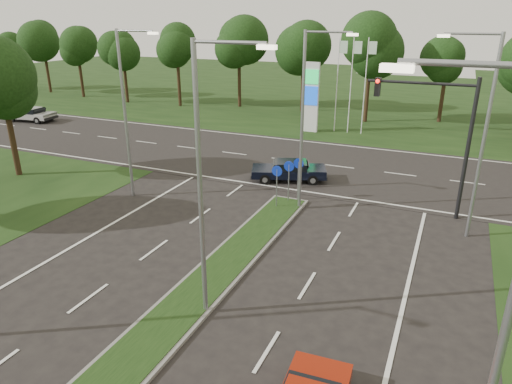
% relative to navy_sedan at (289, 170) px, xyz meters
% --- Properties ---
extents(verge_far, '(160.00, 50.00, 0.02)m').
position_rel_navy_sedan_xyz_m(verge_far, '(1.23, 34.99, -0.67)').
color(verge_far, black).
rests_on(verge_far, ground).
extents(cross_road, '(160.00, 12.00, 0.02)m').
position_rel_navy_sedan_xyz_m(cross_road, '(1.23, 3.99, -0.67)').
color(cross_road, black).
rests_on(cross_road, ground).
extents(median_kerb, '(2.00, 26.00, 0.12)m').
position_rel_navy_sedan_xyz_m(median_kerb, '(1.23, -16.01, -0.61)').
color(median_kerb, slate).
rests_on(median_kerb, ground).
extents(streetlight_median_near, '(2.53, 0.22, 9.00)m').
position_rel_navy_sedan_xyz_m(streetlight_median_near, '(2.23, -14.01, 4.41)').
color(streetlight_median_near, gray).
rests_on(streetlight_median_near, ground).
extents(streetlight_median_far, '(2.53, 0.22, 9.00)m').
position_rel_navy_sedan_xyz_m(streetlight_median_far, '(2.23, -4.01, 4.41)').
color(streetlight_median_far, gray).
rests_on(streetlight_median_far, ground).
extents(streetlight_left_far, '(2.53, 0.22, 9.00)m').
position_rel_navy_sedan_xyz_m(streetlight_left_far, '(-7.07, -6.01, 4.41)').
color(streetlight_left_far, gray).
rests_on(streetlight_left_far, ground).
extents(streetlight_right_far, '(2.53, 0.22, 9.00)m').
position_rel_navy_sedan_xyz_m(streetlight_right_far, '(10.03, -4.01, 4.41)').
color(streetlight_right_far, gray).
rests_on(streetlight_right_far, ground).
extents(streetlight_right_near, '(2.53, 0.22, 9.00)m').
position_rel_navy_sedan_xyz_m(streetlight_right_near, '(10.03, -18.01, 4.41)').
color(streetlight_right_near, gray).
rests_on(streetlight_right_near, ground).
extents(traffic_signal, '(5.10, 0.42, 7.00)m').
position_rel_navy_sedan_xyz_m(traffic_signal, '(8.42, -2.01, 3.99)').
color(traffic_signal, black).
rests_on(traffic_signal, ground).
extents(median_signs, '(1.16, 1.76, 2.38)m').
position_rel_navy_sedan_xyz_m(median_signs, '(1.23, -3.61, 1.05)').
color(median_signs, gray).
rests_on(median_signs, ground).
extents(gas_pylon, '(5.80, 1.26, 8.00)m').
position_rel_navy_sedan_xyz_m(gas_pylon, '(-2.56, 13.04, 2.53)').
color(gas_pylon, silver).
rests_on(gas_pylon, ground).
extents(treeline_far, '(6.00, 6.00, 9.90)m').
position_rel_navy_sedan_xyz_m(treeline_far, '(1.33, 19.92, 6.16)').
color(treeline_far, black).
rests_on(treeline_far, ground).
extents(navy_sedan, '(4.88, 3.34, 1.24)m').
position_rel_navy_sedan_xyz_m(navy_sedan, '(0.00, 0.00, 0.00)').
color(navy_sedan, black).
rests_on(navy_sedan, ground).
extents(far_car_a, '(4.86, 2.57, 1.34)m').
position_rel_navy_sedan_xyz_m(far_car_a, '(-28.93, 6.14, 0.05)').
color(far_car_a, '#ACACAC').
rests_on(far_car_a, ground).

